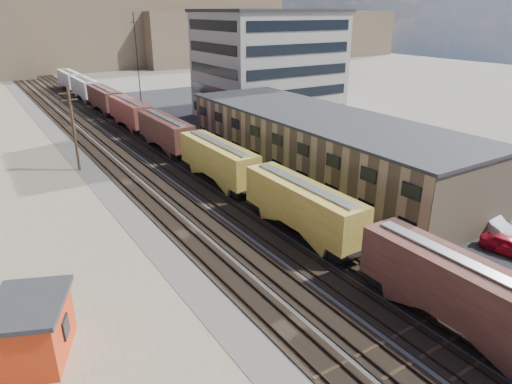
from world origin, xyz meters
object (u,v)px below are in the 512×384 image
freight_train (146,120)px  parked_car_white (489,222)px  maintenance_shed (32,329)px  parked_car_blue (273,122)px  utility_pole_north (74,128)px  parked_car_red (509,246)px  parked_car_silver (478,181)px

freight_train → parked_car_white: size_ratio=24.63×
parked_car_white → maintenance_shed: bearing=-172.6°
freight_train → maintenance_shed: freight_train is taller
freight_train → parked_car_blue: (20.28, -4.41, -1.95)m
utility_pole_north → parked_car_red: bearing=-58.9°
utility_pole_north → parked_car_silver: utility_pole_north is taller
parked_car_white → parked_car_silver: parked_car_white is taller
maintenance_shed → parked_car_silver: size_ratio=1.13×
parked_car_red → parked_car_white: parked_car_white is taller
utility_pole_north → parked_car_white: (26.74, -36.50, -4.50)m
parked_car_silver → parked_car_red: bearing=137.4°
parked_car_red → parked_car_blue: 46.18m
freight_train → utility_pole_north: size_ratio=11.97×
maintenance_shed → parked_car_red: maintenance_shed is taller
parked_car_blue → parked_car_white: bearing=-140.6°
utility_pole_north → parked_car_blue: size_ratio=1.65×
freight_train → maintenance_shed: size_ratio=19.60×
freight_train → parked_car_white: 48.62m
freight_train → parked_car_silver: bearing=-59.7°
parked_car_red → parked_car_silver: parked_car_silver is taller
maintenance_shed → parked_car_silver: maintenance_shed is taller
freight_train → parked_car_red: size_ratio=27.78×
maintenance_shed → parked_car_blue: maintenance_shed is taller
parked_car_silver → parked_car_blue: (-2.92, 35.25, 0.06)m
parked_car_white → parked_car_silver: (8.77, 6.73, -0.02)m
maintenance_shed → parked_car_white: (36.37, -4.31, -1.08)m
parked_car_white → parked_car_red: bearing=-114.1°
freight_train → utility_pole_north: (-12.30, -9.89, 2.50)m
utility_pole_north → parked_car_white: size_ratio=2.06×
parked_car_white → parked_car_silver: size_ratio=0.90×
parked_car_silver → parked_car_white: bearing=133.4°
freight_train → parked_car_silver: (23.21, -39.66, -2.01)m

